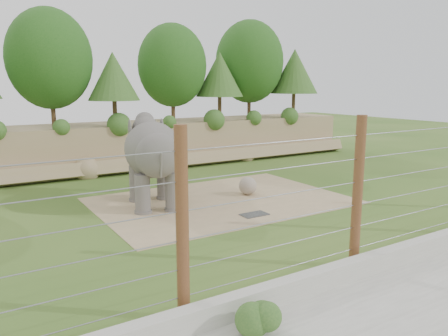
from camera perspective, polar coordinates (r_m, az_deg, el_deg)
ground at (r=15.46m, az=3.94°, el=-7.03°), size 90.00×90.00×0.00m
back_embankment at (r=26.28m, az=-11.39°, el=8.95°), size 30.00×5.52×8.77m
dirt_patch at (r=18.12m, az=-0.32°, el=-4.28°), size 10.00×7.00×0.02m
drain_grate at (r=16.20m, az=3.99°, el=-6.06°), size 1.00×0.60×0.03m
elephant at (r=17.24m, az=-9.25°, el=0.72°), size 2.82×4.63×3.50m
stone_ball at (r=19.00m, az=3.13°, el=-2.33°), size 0.79×0.79×0.79m
retaining_wall at (r=11.94m, az=18.41°, el=-11.82°), size 26.00×0.35×0.50m
walkway at (r=11.01m, az=26.62°, el=-15.85°), size 26.00×4.00×0.01m
barrier_fence at (r=11.71m, az=17.04°, el=-3.17°), size 20.26×0.26×4.00m
walkway_shrub at (r=8.81m, az=4.53°, el=-19.06°), size 0.69×0.69×0.69m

